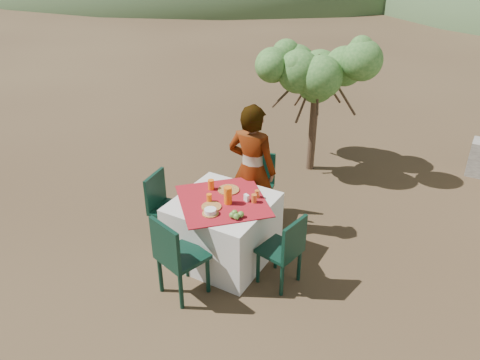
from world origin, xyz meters
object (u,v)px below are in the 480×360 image
at_px(table, 223,229).
at_px(chair_far, 257,183).
at_px(chair_left, 164,204).
at_px(chair_right, 285,249).
at_px(shrub_tree, 322,78).
at_px(juice_pitcher, 228,195).
at_px(person, 252,170).
at_px(chair_near, 176,255).

xyz_separation_m(table, chair_far, (-0.08, 0.98, 0.11)).
bearing_deg(chair_far, chair_left, -137.58).
bearing_deg(chair_right, shrub_tree, -153.88).
relative_size(table, juice_pitcher, 6.56).
relative_size(table, chair_right, 1.54).
bearing_deg(juice_pitcher, person, 96.92).
bearing_deg(chair_far, person, -87.59).
bearing_deg(chair_near, chair_left, -29.34).
xyz_separation_m(chair_near, shrub_tree, (0.12, 3.46, 0.94)).
xyz_separation_m(chair_far, chair_near, (0.02, -1.78, 0.03)).
bearing_deg(chair_left, table, -94.10).
xyz_separation_m(person, shrub_tree, (0.07, 1.99, 0.63)).
height_order(chair_far, chair_right, chair_far).
relative_size(chair_near, juice_pitcher, 4.74).
xyz_separation_m(chair_left, shrub_tree, (0.87, 2.71, 0.98)).
height_order(chair_left, chair_right, chair_left).
bearing_deg(chair_near, shrub_tree, -75.99).
bearing_deg(table, chair_left, -176.71).
distance_m(chair_far, chair_right, 1.40).
distance_m(chair_far, chair_left, 1.25).
distance_m(chair_far, shrub_tree, 1.95).
relative_size(chair_left, juice_pitcher, 4.41).
height_order(chair_left, juice_pitcher, juice_pitcher).
distance_m(table, chair_left, 0.81).
bearing_deg(chair_far, chair_right, -62.52).
distance_m(table, chair_near, 0.81).
height_order(table, juice_pitcher, juice_pitcher).
bearing_deg(person, chair_far, -80.14).
xyz_separation_m(table, chair_left, (-0.80, -0.05, 0.11)).
bearing_deg(juice_pitcher, chair_far, 99.43).
xyz_separation_m(chair_near, chair_right, (0.88, 0.71, -0.05)).
xyz_separation_m(chair_near, chair_left, (-0.74, 0.75, -0.04)).
bearing_deg(chair_far, chair_near, -101.83).
height_order(table, chair_far, chair_far).
height_order(chair_left, person, person).
bearing_deg(chair_left, chair_far, -42.36).
relative_size(table, chair_far, 1.48).
relative_size(chair_left, shrub_tree, 0.47).
height_order(chair_near, chair_right, chair_near).
bearing_deg(chair_far, table, -97.70).
height_order(person, shrub_tree, shrub_tree).
height_order(table, chair_near, chair_near).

